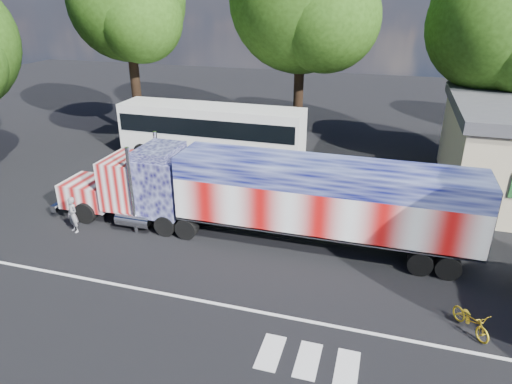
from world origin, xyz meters
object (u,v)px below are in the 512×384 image
(coach_bus, at_px, (211,132))
(bicycle, at_px, (471,320))
(semi_truck, at_px, (269,195))
(tree_nw_a, at_px, (128,2))
(woman, at_px, (73,215))
(tree_ne_a, at_px, (497,26))

(coach_bus, height_order, bicycle, coach_bus)
(semi_truck, height_order, coach_bus, semi_truck)
(tree_nw_a, bearing_deg, woman, -72.51)
(semi_truck, height_order, tree_nw_a, tree_nw_a)
(semi_truck, bearing_deg, coach_bus, 124.44)
(coach_bus, relative_size, woman, 7.10)
(bicycle, distance_m, tree_nw_a, 28.74)
(bicycle, bearing_deg, coach_bus, 103.03)
(bicycle, bearing_deg, tree_ne_a, 49.42)
(tree_ne_a, distance_m, tree_nw_a, 23.68)
(tree_nw_a, bearing_deg, tree_ne_a, 2.25)
(bicycle, xyz_separation_m, tree_ne_a, (2.01, 17.41, 8.17))
(coach_bus, xyz_separation_m, tree_nw_a, (-6.95, 2.82, 7.88))
(coach_bus, distance_m, tree_nw_a, 10.88)
(tree_ne_a, bearing_deg, semi_truck, -127.41)
(coach_bus, bearing_deg, bicycle, -42.98)
(semi_truck, xyz_separation_m, coach_bus, (-6.53, 9.52, -0.31))
(tree_nw_a, bearing_deg, coach_bus, -22.08)
(tree_ne_a, relative_size, tree_nw_a, 0.90)
(woman, xyz_separation_m, tree_nw_a, (-4.52, 14.33, 8.88))
(coach_bus, xyz_separation_m, tree_ne_a, (16.68, 3.75, 6.74))
(bicycle, height_order, tree_nw_a, tree_nw_a)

